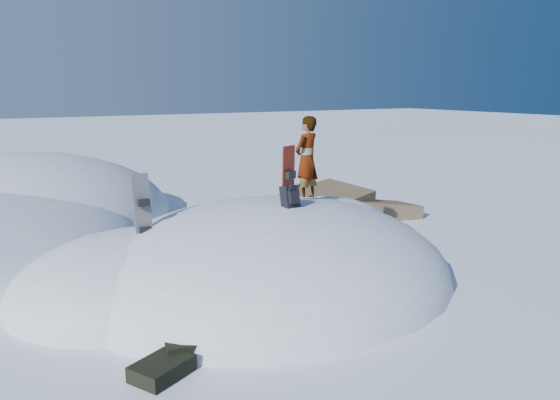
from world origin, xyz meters
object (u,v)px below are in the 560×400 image
person (307,159)px  backpack (291,197)px  snowboard_red (289,192)px  snowboard_dark (144,220)px

person → backpack: bearing=22.7°
snowboard_red → snowboard_dark: 2.53m
snowboard_dark → backpack: 2.50m
snowboard_red → person: bearing=17.8°
snowboard_red → person: (0.80, 0.66, 0.46)m
snowboard_red → backpack: bearing=-135.4°
backpack → person: size_ratio=0.28×
snowboard_red → backpack: 0.28m
snowboard_dark → backpack: bearing=-23.6°
snowboard_dark → backpack: (2.32, -0.89, 0.30)m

